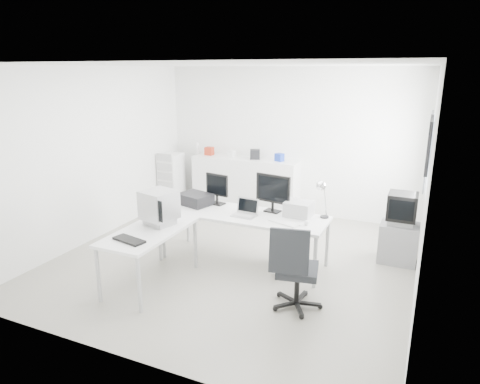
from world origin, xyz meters
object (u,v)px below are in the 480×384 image
at_px(office_chair, 298,266).
at_px(sideboard, 245,184).
at_px(side_desk, 151,257).
at_px(main_desk, 244,238).
at_px(lcd_monitor_small, 217,189).
at_px(laser_printer, 299,209).
at_px(crt_tv, 402,209).
at_px(inkjet_printer, 195,199).
at_px(lcd_monitor_large, 273,193).
at_px(tv_cabinet, 398,243).
at_px(crt_monitor, 159,210).
at_px(drawer_pedestal, 290,249).
at_px(filing_cabinet, 172,180).
at_px(laptop, 244,209).

distance_m(office_chair, sideboard, 3.72).
bearing_deg(side_desk, main_desk, 52.31).
xyz_separation_m(lcd_monitor_small, sideboard, (-0.39, 2.00, -0.46)).
xyz_separation_m(laser_printer, crt_tv, (1.32, 0.71, -0.04)).
xyz_separation_m(office_chair, sideboard, (-2.01, 3.13, 0.01)).
height_order(main_desk, inkjet_printer, inkjet_printer).
distance_m(main_desk, side_desk, 1.39).
bearing_deg(lcd_monitor_large, tv_cabinet, 31.61).
relative_size(side_desk, crt_monitor, 3.46).
bearing_deg(crt_tv, inkjet_printer, -164.09).
distance_m(main_desk, tv_cabinet, 2.27).
bearing_deg(sideboard, crt_monitor, -88.37).
bearing_deg(drawer_pedestal, crt_monitor, -149.86).
height_order(lcd_monitor_large, filing_cabinet, lcd_monitor_large).
height_order(main_desk, lcd_monitor_large, lcd_monitor_large).
distance_m(inkjet_printer, sideboard, 2.17).
bearing_deg(lcd_monitor_large, crt_monitor, -127.52).
height_order(drawer_pedestal, sideboard, sideboard).
relative_size(main_desk, laptop, 7.45).
relative_size(crt_tv, sideboard, 0.23).
height_order(lcd_monitor_large, office_chair, lcd_monitor_large).
distance_m(crt_monitor, filing_cabinet, 3.17).
bearing_deg(laptop, inkjet_printer, 171.73).
distance_m(main_desk, drawer_pedestal, 0.71).
height_order(lcd_monitor_large, crt_tv, lcd_monitor_large).
height_order(inkjet_printer, tv_cabinet, inkjet_printer).
height_order(main_desk, side_desk, same).
bearing_deg(laptop, crt_tv, 31.33).
distance_m(main_desk, crt_monitor, 1.33).
relative_size(side_desk, inkjet_printer, 2.93).
bearing_deg(crt_monitor, laptop, 54.07).
bearing_deg(main_desk, laser_printer, 16.35).
distance_m(inkjet_printer, filing_cabinet, 2.39).
distance_m(main_desk, lcd_monitor_small, 0.87).
xyz_separation_m(drawer_pedestal, laser_printer, (0.05, 0.17, 0.55)).
xyz_separation_m(drawer_pedestal, laptop, (-0.65, -0.15, 0.55)).
bearing_deg(laptop, crt_monitor, -135.93).
bearing_deg(lcd_monitor_large, laptop, -120.63).
xyz_separation_m(main_desk, crt_monitor, (-0.85, -0.85, 0.58)).
bearing_deg(crt_monitor, tv_cabinet, 45.66).
xyz_separation_m(inkjet_printer, tv_cabinet, (2.92, 0.83, -0.54)).
bearing_deg(tv_cabinet, crt_monitor, -148.61).
relative_size(tv_cabinet, sideboard, 0.28).
relative_size(inkjet_printer, lcd_monitor_large, 0.85).
xyz_separation_m(main_desk, office_chair, (1.07, -0.88, 0.15)).
xyz_separation_m(inkjet_printer, crt_monitor, (0.00, -0.95, 0.12)).
xyz_separation_m(lcd_monitor_small, office_chair, (1.62, -1.13, -0.47)).
height_order(lcd_monitor_small, filing_cabinet, lcd_monitor_small).
relative_size(laser_printer, filing_cabinet, 0.33).
distance_m(side_desk, tv_cabinet, 3.56).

